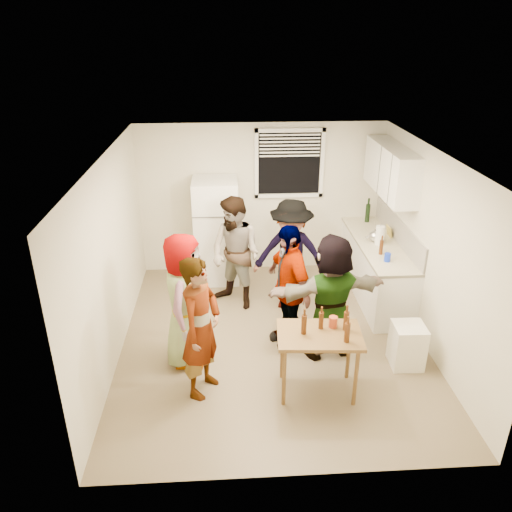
{
  "coord_description": "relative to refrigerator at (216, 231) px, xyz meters",
  "views": [
    {
      "loc": [
        -0.58,
        -5.62,
        3.86
      ],
      "look_at": [
        -0.21,
        0.23,
        1.15
      ],
      "focal_mm": 35.0,
      "sensor_mm": 36.0,
      "label": 1
    }
  ],
  "objects": [
    {
      "name": "refrigerator",
      "position": [
        0.0,
        0.0,
        0.0
      ],
      "size": [
        0.7,
        0.7,
        1.7
      ],
      "primitive_type": "cube",
      "color": "white",
      "rests_on": "ground"
    },
    {
      "name": "guest_orange",
      "position": [
        1.43,
        -2.21,
        -0.85
      ],
      "size": [
        1.79,
        1.89,
        0.49
      ],
      "primitive_type": "imported",
      "rotation": [
        0.0,
        0.0,
        3.32
      ],
      "color": "#CA8443",
      "rests_on": "ground"
    },
    {
      "name": "guest_grey",
      "position": [
        -0.35,
        -2.24,
        -0.85
      ],
      "size": [
        1.84,
        1.14,
        0.55
      ],
      "primitive_type": "imported",
      "rotation": [
        0.0,
        0.0,
        1.39
      ],
      "color": "gray",
      "rests_on": "ground"
    },
    {
      "name": "kettle",
      "position": [
        2.4,
        -0.69,
        0.05
      ],
      "size": [
        0.29,
        0.27,
        0.2
      ],
      "primitive_type": null,
      "rotation": [
        0.0,
        0.0,
        0.31
      ],
      "color": "silver",
      "rests_on": "countertop"
    },
    {
      "name": "countertop",
      "position": [
        2.45,
        -0.73,
        0.03
      ],
      "size": [
        0.64,
        2.22,
        0.04
      ],
      "primitive_type": "cube",
      "color": "beige",
      "rests_on": "counter_lower"
    },
    {
      "name": "beer_bottle_table",
      "position": [
        1.19,
        -2.83,
        -0.07
      ],
      "size": [
        0.05,
        0.05,
        0.2
      ],
      "primitive_type": "cylinder",
      "color": "#47230C",
      "rests_on": "serving_table"
    },
    {
      "name": "guest_back_left",
      "position": [
        0.29,
        -0.9,
        -0.85
      ],
      "size": [
        1.72,
        1.82,
        0.64
      ],
      "primitive_type": "imported",
      "rotation": [
        0.0,
        0.0,
        -0.7
      ],
      "color": "brown",
      "rests_on": "ground"
    },
    {
      "name": "guest_black",
      "position": [
        0.93,
        -1.92,
        -0.85
      ],
      "size": [
        1.92,
        1.53,
        0.41
      ],
      "primitive_type": "imported",
      "rotation": [
        0.0,
        0.0,
        -1.2
      ],
      "color": "black",
      "rests_on": "ground"
    },
    {
      "name": "serving_table",
      "position": [
        1.16,
        -2.93,
        -0.85
      ],
      "size": [
        0.97,
        0.68,
        0.78
      ],
      "primitive_type": null,
      "rotation": [
        0.0,
        0.0,
        -0.07
      ],
      "color": "brown",
      "rests_on": "ground"
    },
    {
      "name": "window",
      "position": [
        1.2,
        0.33,
        1.0
      ],
      "size": [
        1.12,
        0.1,
        1.06
      ],
      "primitive_type": null,
      "color": "white",
      "rests_on": "room"
    },
    {
      "name": "picture_frame",
      "position": [
        2.67,
        -0.51,
        0.13
      ],
      "size": [
        0.02,
        0.19,
        0.16
      ],
      "primitive_type": "cube",
      "color": "gold",
      "rests_on": "countertop"
    },
    {
      "name": "counter_lower",
      "position": [
        2.45,
        -0.73,
        -0.42
      ],
      "size": [
        0.6,
        2.2,
        0.86
      ],
      "primitive_type": "cube",
      "color": "white",
      "rests_on": "ground"
    },
    {
      "name": "guest_back_right",
      "position": [
        1.08,
        -1.01,
        -0.85
      ],
      "size": [
        1.56,
        1.94,
        0.63
      ],
      "primitive_type": "imported",
      "rotation": [
        0.0,
        0.0,
        -0.32
      ],
      "color": "#393A3E",
      "rests_on": "ground"
    },
    {
      "name": "paper_towel",
      "position": [
        2.43,
        -0.81,
        0.05
      ],
      "size": [
        0.13,
        0.13,
        0.28
      ],
      "primitive_type": "cylinder",
      "color": "white",
      "rests_on": "countertop"
    },
    {
      "name": "beer_bottle_counter",
      "position": [
        2.35,
        -1.16,
        0.05
      ],
      "size": [
        0.05,
        0.05,
        0.21
      ],
      "primitive_type": "cylinder",
      "color": "#47230C",
      "rests_on": "countertop"
    },
    {
      "name": "backsplash",
      "position": [
        2.74,
        -0.73,
        0.23
      ],
      "size": [
        0.03,
        2.2,
        0.36
      ],
      "primitive_type": "cube",
      "color": "beige",
      "rests_on": "countertop"
    },
    {
      "name": "trash_bin",
      "position": [
        2.36,
        -2.51,
        -0.6
      ],
      "size": [
        0.39,
        0.39,
        0.56
      ],
      "primitive_type": "cube",
      "rotation": [
        0.0,
        0.0,
        -0.03
      ],
      "color": "white",
      "rests_on": "ground"
    },
    {
      "name": "blue_cup",
      "position": [
        2.37,
        -1.4,
        0.05
      ],
      "size": [
        0.09,
        0.09,
        0.12
      ],
      "primitive_type": "cylinder",
      "color": "#1332D5",
      "rests_on": "countertop"
    },
    {
      "name": "wine_bottle",
      "position": [
        2.5,
        0.13,
        0.05
      ],
      "size": [
        0.08,
        0.08,
        0.3
      ],
      "primitive_type": "cylinder",
      "color": "black",
      "rests_on": "countertop"
    },
    {
      "name": "red_cup",
      "position": [
        1.33,
        -2.81,
        -0.07
      ],
      "size": [
        0.1,
        0.1,
        0.13
      ],
      "primitive_type": "cylinder",
      "color": "#A33C1D",
      "rests_on": "serving_table"
    },
    {
      "name": "guest_stripe",
      "position": [
        -0.14,
        -2.83,
        -0.85
      ],
      "size": [
        1.79,
        1.29,
        0.4
      ],
      "primitive_type": "imported",
      "rotation": [
        0.0,
        0.0,
        1.12
      ],
      "color": "#141933",
      "rests_on": "ground"
    },
    {
      "name": "room",
      "position": [
        0.75,
        -1.88,
        -0.85
      ],
      "size": [
        4.0,
        4.5,
        2.5
      ],
      "primitive_type": null,
      "color": "beige",
      "rests_on": "ground"
    },
    {
      "name": "upper_cabinets",
      "position": [
        2.58,
        -0.53,
        1.1
      ],
      "size": [
        0.34,
        1.6,
        0.7
      ],
      "primitive_type": "cube",
      "color": "white",
      "rests_on": "room"
    }
  ]
}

